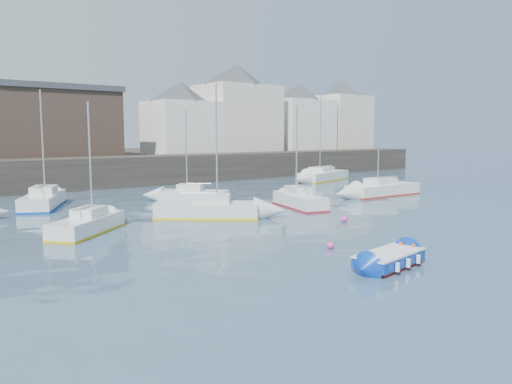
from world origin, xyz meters
TOP-DOWN VIEW (x-y plane):
  - water at (0.00, 0.00)m, footprint 220.00×220.00m
  - quay_wall at (0.00, 35.00)m, footprint 90.00×5.00m
  - land_strip at (0.00, 53.00)m, footprint 90.00×32.00m
  - bldg_east_a at (20.00, 42.00)m, footprint 13.36×13.36m
  - bldg_east_b at (31.00, 41.50)m, footprint 11.88×11.88m
  - bldg_east_c at (40.00, 41.50)m, footprint 11.14×11.14m
  - bldg_east_d at (11.00, 41.50)m, footprint 11.14×11.14m
  - warehouse at (-6.00, 43.00)m, footprint 16.40×10.40m
  - blue_dinghy at (-3.90, -1.77)m, footprint 3.57×2.03m
  - sailboat_a at (-11.04, 12.63)m, footprint 5.24×4.88m
  - sailboat_b at (-3.23, 12.88)m, footprint 6.42×5.77m
  - sailboat_c at (4.33, 12.45)m, footprint 3.23×5.86m
  - sailboat_d at (14.95, 13.32)m, footprint 7.34×2.65m
  - sailboat_f at (-0.04, 20.07)m, footprint 5.10×5.18m
  - sailboat_g at (20.83, 26.36)m, footprint 8.42×4.72m
  - sailboat_h at (-10.29, 24.07)m, footprint 4.85×6.87m
  - buoy_near at (-3.34, 2.00)m, footprint 0.34×0.34m
  - buoy_mid at (2.51, 6.45)m, footprint 0.38×0.38m
  - buoy_far at (-1.07, 13.61)m, footprint 0.45×0.45m

SIDE VIEW (x-z plane):
  - water at x=0.00m, z-range 0.00..0.00m
  - buoy_near at x=-3.34m, z-range -0.17..0.17m
  - buoy_mid at x=2.51m, z-range -0.19..0.19m
  - buoy_far at x=-1.07m, z-range -0.23..0.23m
  - blue_dinghy at x=-3.90m, z-range 0.04..0.68m
  - sailboat_a at x=-11.04m, z-range -3.04..4.03m
  - sailboat_f at x=-0.04m, z-range -3.08..4.09m
  - sailboat_b at x=-3.23m, z-range -3.67..4.77m
  - sailboat_h at x=-10.29m, z-range -3.71..4.82m
  - sailboat_d at x=14.95m, z-range -4.06..5.18m
  - sailboat_c at x=4.33m, z-range -3.12..4.24m
  - sailboat_g at x=20.83m, z-range -4.50..5.65m
  - land_strip at x=0.00m, z-range 0.00..2.80m
  - quay_wall at x=0.00m, z-range 0.00..3.00m
  - warehouse at x=-6.00m, z-range 2.82..10.42m
  - bldg_east_d at x=11.00m, z-range 2.89..11.84m
  - bldg_east_b at x=31.00m, z-range 2.89..12.84m
  - bldg_east_c at x=40.00m, z-range 2.90..13.85m
  - bldg_east_a at x=20.00m, z-range 2.91..14.71m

